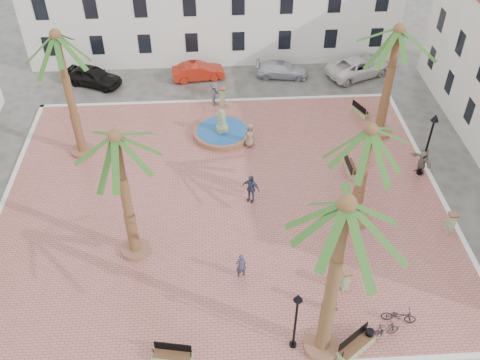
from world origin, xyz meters
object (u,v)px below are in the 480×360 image
at_px(bench_s, 173,356).
at_px(car_white, 359,67).
at_px(bollard_se, 346,280).
at_px(pedestrian_fountain_b, 251,188).
at_px(palm_s, 343,223).
at_px(bench_e, 351,168).
at_px(fountain, 222,131).
at_px(palm_ne, 397,43).
at_px(bollard_e, 451,222).
at_px(cyclist_a, 241,265).
at_px(car_red, 198,71).
at_px(car_black, 93,76).
at_px(palm_sw, 117,152).
at_px(palm_e, 368,143).
at_px(lamppost_e, 431,135).
at_px(lamppost_s, 297,312).
at_px(litter_bin, 369,336).
at_px(cyclist_b, 331,299).
at_px(pedestrian_north, 215,94).
at_px(bicycle_b, 384,330).
at_px(bicycle_a, 399,316).
at_px(pedestrian_east, 422,161).
at_px(car_silver, 282,69).
at_px(palm_nw, 58,49).
at_px(bench_ne, 360,111).
at_px(pedestrian_fountain_a, 250,135).
at_px(bollard_n, 222,96).
at_px(bench_se, 356,346).

height_order(bench_s, car_white, car_white).
xyz_separation_m(bollard_se, pedestrian_fountain_b, (-4.19, 6.77, 0.29)).
relative_size(palm_s, bench_e, 5.17).
xyz_separation_m(fountain, pedestrian_fountain_b, (1.44, -6.73, 0.65)).
bearing_deg(palm_ne, bollard_e, -81.36).
bearing_deg(cyclist_a, car_red, -101.59).
distance_m(bench_s, car_black, 25.50).
xyz_separation_m(palm_s, car_white, (7.35, 24.54, -7.31)).
relative_size(palm_s, bollard_e, 7.14).
bearing_deg(palm_sw, cyclist_a, -20.25).
relative_size(palm_e, lamppost_e, 1.48).
bearing_deg(palm_e, car_black, 136.33).
distance_m(lamppost_s, litter_bin, 4.07).
relative_size(cyclist_b, pedestrian_north, 0.88).
height_order(lamppost_s, bicycle_b, lamppost_s).
relative_size(bicycle_a, bicycle_b, 1.04).
relative_size(palm_e, pedestrian_east, 3.53).
bearing_deg(car_white, fountain, 100.97).
relative_size(pedestrian_north, car_silver, 0.43).
bearing_deg(bicycle_a, lamppost_s, 113.53).
distance_m(bicycle_b, car_red, 25.70).
height_order(palm_nw, pedestrian_north, palm_nw).
relative_size(lamppost_s, pedestrian_east, 2.00).
bearing_deg(pedestrian_fountain_b, cyclist_a, -70.24).
height_order(palm_s, car_red, palm_s).
xyz_separation_m(car_red, car_silver, (6.67, 0.03, -0.07)).
xyz_separation_m(palm_ne, pedestrian_fountain_b, (-9.34, -6.34, -5.73)).
height_order(bench_e, lamppost_s, lamppost_s).
bearing_deg(palm_sw, cyclist_b, -24.22).
bearing_deg(lamppost_s, bench_ne, 68.19).
xyz_separation_m(bench_s, car_silver, (7.86, 24.94, 0.19)).
bearing_deg(pedestrian_fountain_b, bollard_se, -29.23).
relative_size(fountain, pedestrian_fountain_a, 2.30).
xyz_separation_m(palm_s, car_red, (-5.51, 24.69, -7.38)).
bearing_deg(palm_e, bollard_n, 119.38).
height_order(palm_ne, bollard_n, palm_ne).
bearing_deg(palm_sw, lamppost_s, -39.17).
distance_m(bicycle_b, pedestrian_north, 21.41).
bearing_deg(palm_ne, pedestrian_east, -71.91).
relative_size(palm_ne, bench_s, 4.30).
bearing_deg(lamppost_s, lamppost_e, 50.47).
xyz_separation_m(cyclist_b, pedestrian_east, (7.58, 9.87, 0.13)).
relative_size(pedestrian_fountain_a, car_white, 0.32).
height_order(cyclist_a, car_red, cyclist_a).
xyz_separation_m(bench_se, bench_ne, (4.67, 18.96, -0.05)).
relative_size(litter_bin, pedestrian_fountain_b, 0.39).
xyz_separation_m(palm_e, pedestrian_fountain_a, (-5.41, 7.28, -4.48)).
bearing_deg(lamppost_s, bollard_n, 96.87).
distance_m(palm_nw, palm_sw, 9.94).
bearing_deg(pedestrian_fountain_a, pedestrian_north, 108.40).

